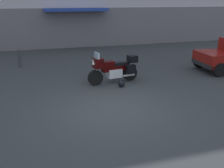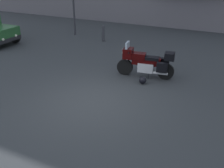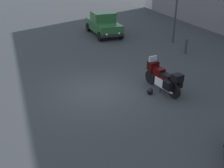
% 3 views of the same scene
% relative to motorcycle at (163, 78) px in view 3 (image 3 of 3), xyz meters
% --- Properties ---
extents(ground_plane, '(80.00, 80.00, 0.00)m').
position_rel_motorcycle_xyz_m(ground_plane, '(-0.93, -2.72, -0.62)').
color(ground_plane, '#2D3033').
extents(motorcycle, '(2.26, 0.91, 1.36)m').
position_rel_motorcycle_xyz_m(motorcycle, '(0.00, 0.00, 0.00)').
color(motorcycle, black).
rests_on(motorcycle, ground).
extents(helmet, '(0.28, 0.28, 0.28)m').
position_rel_motorcycle_xyz_m(helmet, '(0.11, -0.65, -0.48)').
color(helmet, black).
rests_on(helmet, ground).
extents(car_hatchback_near, '(3.88, 1.79, 1.64)m').
position_rel_motorcycle_xyz_m(car_hatchback_near, '(-9.72, 0.66, 0.19)').
color(car_hatchback_near, '#235128').
rests_on(car_hatchback_near, ground).
extents(bollard_curbside, '(0.16, 0.16, 0.93)m').
position_rel_motorcycle_xyz_m(bollard_curbside, '(-3.92, 3.90, -0.13)').
color(bollard_curbside, '#333338').
rests_on(bollard_curbside, ground).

